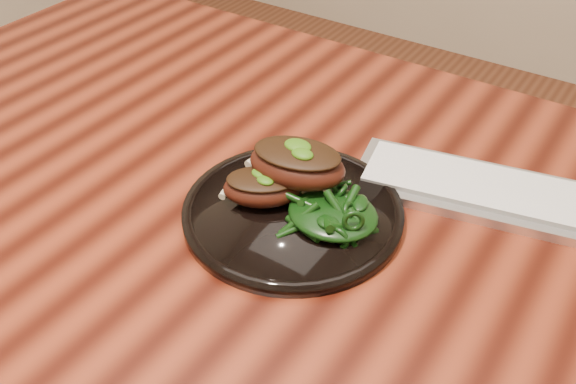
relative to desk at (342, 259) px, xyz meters
The scene contains 7 objects.
desk is the anchor object (origin of this frame).
plate 0.11m from the desk, 134.72° to the right, with size 0.26×0.26×0.02m.
lamb_chop_front 0.16m from the desk, 146.34° to the right, with size 0.11×0.10×0.04m.
lamb_chop_back 0.15m from the desk, 160.83° to the right, with size 0.13×0.10×0.05m.
herb_smear 0.13m from the desk, behind, with size 0.09×0.06×0.01m, color #204F08.
greens_heap 0.12m from the desk, 82.57° to the right, with size 0.11×0.10×0.04m.
keyboard 0.22m from the desk, 37.77° to the left, with size 0.40×0.19×0.02m.
Camera 1 is at (0.27, -0.54, 1.25)m, focal length 40.00 mm.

